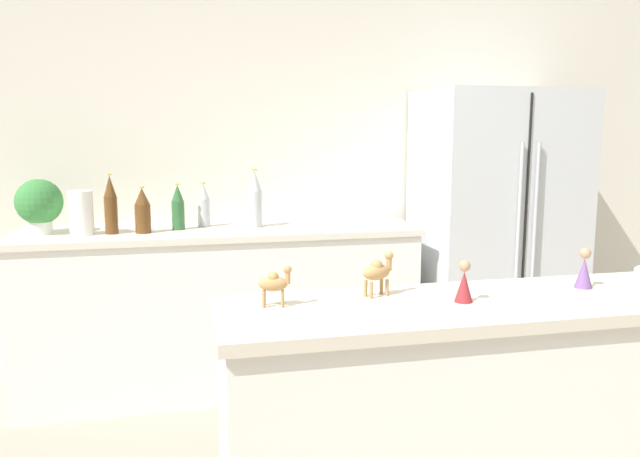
{
  "coord_description": "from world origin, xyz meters",
  "views": [
    {
      "loc": [
        -0.72,
        -1.09,
        1.47
      ],
      "look_at": [
        -0.15,
        1.45,
        1.06
      ],
      "focal_mm": 35.0,
      "sensor_mm": 36.0,
      "label": 1
    }
  ],
  "objects": [
    {
      "name": "wall_back",
      "position": [
        0.0,
        2.73,
        1.27
      ],
      "size": [
        8.0,
        0.06,
        2.55
      ],
      "color": "silver",
      "rests_on": "ground_plane"
    },
    {
      "name": "back_counter",
      "position": [
        -0.51,
        2.4,
        0.47
      ],
      "size": [
        2.2,
        0.63,
        0.93
      ],
      "color": "white",
      "rests_on": "ground_plane"
    },
    {
      "name": "refrigerator",
      "position": [
        1.15,
        2.34,
        0.85
      ],
      "size": [
        0.9,
        0.7,
        1.71
      ],
      "color": "silver",
      "rests_on": "ground_plane"
    },
    {
      "name": "bar_counter",
      "position": [
        0.23,
        0.52,
        0.49
      ],
      "size": [
        1.77,
        0.44,
        0.98
      ],
      "color": "silver",
      "rests_on": "ground_plane"
    },
    {
      "name": "potted_plant",
      "position": [
        -1.45,
        2.4,
        1.09
      ],
      "size": [
        0.24,
        0.24,
        0.29
      ],
      "color": "silver",
      "rests_on": "back_counter"
    },
    {
      "name": "paper_towel_roll",
      "position": [
        -1.23,
        2.33,
        1.04
      ],
      "size": [
        0.12,
        0.12,
        0.23
      ],
      "color": "white",
      "rests_on": "back_counter"
    },
    {
      "name": "back_bottle_0",
      "position": [
        -0.31,
        2.4,
        1.09
      ],
      "size": [
        0.08,
        0.08,
        0.33
      ],
      "color": "#B2B7BC",
      "rests_on": "back_counter"
    },
    {
      "name": "back_bottle_1",
      "position": [
        -0.92,
        2.32,
        1.05
      ],
      "size": [
        0.08,
        0.08,
        0.25
      ],
      "color": "brown",
      "rests_on": "back_counter"
    },
    {
      "name": "back_bottle_2",
      "position": [
        -1.08,
        2.33,
        1.08
      ],
      "size": [
        0.07,
        0.07,
        0.32
      ],
      "color": "brown",
      "rests_on": "back_counter"
    },
    {
      "name": "back_bottle_3",
      "position": [
        -0.6,
        2.47,
        1.05
      ],
      "size": [
        0.07,
        0.07,
        0.25
      ],
      "color": "#B2B7BC",
      "rests_on": "back_counter"
    },
    {
      "name": "back_bottle_4",
      "position": [
        -0.74,
        2.39,
        1.05
      ],
      "size": [
        0.07,
        0.07,
        0.25
      ],
      "color": "#2D6033",
      "rests_on": "back_counter"
    },
    {
      "name": "camel_figurine",
      "position": [
        -0.16,
        0.63,
        1.06
      ],
      "size": [
        0.11,
        0.07,
        0.13
      ],
      "color": "#A87F4C",
      "rests_on": "bar_counter"
    },
    {
      "name": "camel_figurine_second",
      "position": [
        -0.48,
        0.58,
        1.05
      ],
      "size": [
        0.09,
        0.06,
        0.12
      ],
      "color": "#A87F4C",
      "rests_on": "bar_counter"
    },
    {
      "name": "wise_man_figurine_crimson",
      "position": [
        0.5,
        0.58,
        1.04
      ],
      "size": [
        0.05,
        0.05,
        0.13
      ],
      "color": "#6B4784",
      "rests_on": "bar_counter"
    },
    {
      "name": "wise_man_figurine_purple",
      "position": [
        0.06,
        0.51,
        1.04
      ],
      "size": [
        0.05,
        0.05,
        0.12
      ],
      "color": "maroon",
      "rests_on": "bar_counter"
    }
  ]
}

